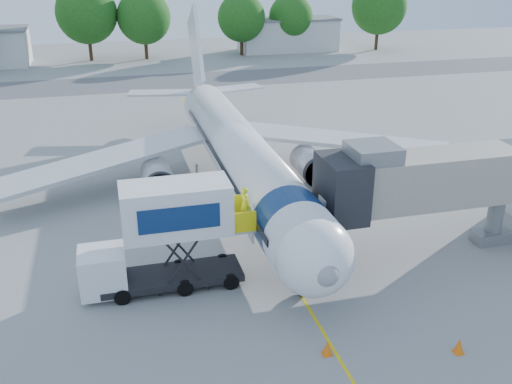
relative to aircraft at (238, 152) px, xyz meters
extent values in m
plane|color=gray|center=(0.00, -4.12, -2.95)|extent=(160.00, 160.00, 0.00)
cube|color=yellow|center=(0.00, -4.12, -2.94)|extent=(0.15, 70.00, 0.01)
cube|color=#59595B|center=(0.00, 37.88, -2.94)|extent=(120.00, 10.00, 0.01)
cylinder|color=white|center=(0.00, -1.12, 0.05)|extent=(3.70, 28.00, 3.70)
sphere|color=white|center=(0.00, -15.12, 0.05)|extent=(3.70, 3.70, 3.70)
sphere|color=gray|center=(0.00, -16.67, 0.05)|extent=(1.10, 1.10, 1.10)
cone|color=white|center=(0.00, 15.88, 0.05)|extent=(3.70, 6.00, 3.70)
cube|color=white|center=(0.00, 16.88, 4.25)|extent=(0.35, 7.26, 8.29)
cube|color=silver|center=(9.00, 2.38, -0.65)|extent=(16.17, 9.32, 1.42)
cube|color=silver|center=(-9.00, 2.38, -0.65)|extent=(16.17, 9.32, 1.42)
cylinder|color=#999BA0|center=(5.50, 0.38, -1.65)|extent=(2.10, 3.60, 2.10)
cylinder|color=#999BA0|center=(-5.50, 0.38, -1.65)|extent=(2.10, 3.60, 2.10)
cube|color=black|center=(0.00, -15.42, 0.50)|extent=(2.60, 1.39, 0.81)
cylinder|color=navy|center=(0.00, -12.12, 0.05)|extent=(3.73, 2.00, 3.73)
cylinder|color=silver|center=(0.00, -13.62, -2.20)|extent=(0.16, 0.16, 1.50)
cylinder|color=black|center=(0.00, -13.62, -2.63)|extent=(0.25, 0.64, 0.64)
cylinder|color=black|center=(2.60, 1.88, -2.50)|extent=(0.35, 0.90, 0.90)
cylinder|color=black|center=(-2.60, 1.88, -2.50)|extent=(0.35, 0.90, 0.90)
cube|color=#ADA694|center=(9.00, -11.12, 1.45)|extent=(13.60, 2.60, 2.80)
cube|color=black|center=(2.90, -11.12, 1.45)|extent=(2.00, 3.20, 3.20)
cube|color=slate|center=(4.50, -11.12, 3.25)|extent=(2.40, 2.40, 0.80)
cylinder|color=slate|center=(12.50, -11.12, -1.45)|extent=(0.90, 0.90, 3.00)
cube|color=slate|center=(12.50, -11.12, -2.60)|extent=(2.20, 1.20, 0.70)
cylinder|color=black|center=(11.60, -11.12, -2.60)|extent=(0.30, 0.70, 0.70)
cylinder|color=black|center=(13.40, -11.12, -2.60)|extent=(0.30, 0.70, 0.70)
cube|color=black|center=(-6.00, -11.12, -2.40)|extent=(7.00, 2.30, 0.35)
cube|color=white|center=(-9.30, -11.12, -1.60)|extent=(2.20, 2.20, 2.10)
cube|color=black|center=(-9.30, -11.12, -1.15)|extent=(1.90, 2.10, 0.70)
cube|color=white|center=(-5.60, -11.12, 1.30)|extent=(5.20, 2.40, 2.50)
cube|color=navy|center=(-5.60, -12.34, 1.30)|extent=(3.80, 0.04, 1.20)
cube|color=silver|center=(-2.45, -11.12, 0.10)|extent=(1.10, 2.20, 0.10)
cube|color=yellow|center=(-2.45, -12.17, 0.65)|extent=(1.10, 0.06, 1.10)
cube|color=yellow|center=(-2.45, -10.07, 0.65)|extent=(1.10, 0.06, 1.10)
cylinder|color=black|center=(-3.20, -12.17, -2.55)|extent=(0.80, 0.25, 0.80)
cylinder|color=black|center=(-3.20, -10.07, -2.55)|extent=(0.80, 0.25, 0.80)
cylinder|color=black|center=(-8.50, -12.17, -2.55)|extent=(0.80, 0.25, 0.80)
cylinder|color=black|center=(-8.50, -10.07, -2.55)|extent=(0.80, 0.25, 0.80)
imported|color=#C8DD17|center=(-2.19, -11.12, 1.09)|extent=(0.67, 0.80, 1.88)
cube|color=navy|center=(0.22, -21.16, -1.80)|extent=(2.48, 2.32, 0.35)
cylinder|color=black|center=(1.24, -19.99, -2.60)|extent=(0.74, 0.49, 0.70)
cone|color=orange|center=(5.00, -19.42, -2.59)|extent=(0.45, 0.45, 0.71)
cube|color=orange|center=(5.00, -19.42, -2.93)|extent=(0.41, 0.41, 0.04)
cone|color=orange|center=(-0.38, -18.12, -2.60)|extent=(0.44, 0.44, 0.69)
cube|color=orange|center=(-0.38, -18.12, -2.93)|extent=(0.40, 0.40, 0.04)
cube|color=silver|center=(22.00, 57.88, -0.45)|extent=(16.00, 7.00, 5.00)
cube|color=slate|center=(22.00, 57.88, 2.20)|extent=(16.40, 7.40, 0.30)
cylinder|color=#382314|center=(-10.16, 56.24, -0.91)|extent=(0.56, 0.56, 4.08)
sphere|color=#1E4713|center=(-10.16, 56.24, 4.09)|extent=(9.08, 9.08, 9.08)
cylinder|color=#382314|center=(-1.80, 55.51, -1.11)|extent=(0.56, 0.56, 3.67)
sphere|color=#1E4713|center=(-1.80, 55.51, 3.37)|extent=(8.16, 8.16, 8.16)
cylinder|color=#382314|center=(13.41, 55.30, -1.25)|extent=(0.56, 0.56, 3.40)
sphere|color=#1E4713|center=(13.41, 55.30, 2.90)|extent=(7.55, 7.55, 7.55)
cylinder|color=#382314|center=(22.09, 56.69, -1.32)|extent=(0.56, 0.56, 3.25)
sphere|color=#1E4713|center=(22.09, 56.69, 2.65)|extent=(7.23, 7.23, 7.23)
cylinder|color=#382314|center=(36.88, 54.76, -0.90)|extent=(0.56, 0.56, 4.10)
sphere|color=#1E4713|center=(36.88, 54.76, 4.12)|extent=(9.12, 9.12, 9.12)
camera|label=1|loc=(-8.19, -36.08, 12.67)|focal=40.00mm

